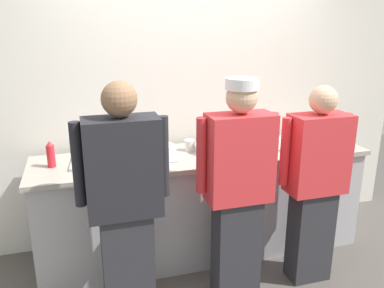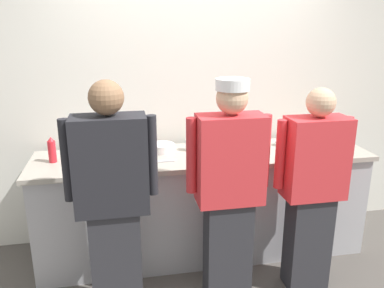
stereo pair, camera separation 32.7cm
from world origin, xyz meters
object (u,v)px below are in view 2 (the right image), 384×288
Objects in this scene: ramekin_red_sauce at (291,152)px; ramekin_yellow_sauce at (281,143)px; squeeze_bottle_primary at (305,136)px; plate_stack_front at (162,148)px; chef_far_right at (313,187)px; squeeze_bottle_secondary at (52,150)px; sheet_tray at (102,158)px; mixing_bowl_steel at (217,146)px; deli_cup at (190,145)px; chef_center at (229,189)px; chefs_knife at (155,161)px; chef_near_left at (113,200)px; squeeze_bottle_spare at (326,135)px.

ramekin_red_sauce is 0.97× the size of ramekin_yellow_sauce.
plate_stack_front is at bearing 177.44° from squeeze_bottle_primary.
chef_far_right is 7.52× the size of squeeze_bottle_secondary.
sheet_tray is at bearing 157.41° from chef_far_right.
mixing_bowl_steel is at bearing 163.79° from ramekin_red_sauce.
mixing_bowl_steel is at bearing -23.91° from deli_cup.
deli_cup is (-0.13, 0.77, 0.10)m from chef_center.
ramekin_yellow_sauce is (0.02, 0.26, -0.00)m from ramekin_red_sauce.
squeeze_bottle_primary is (1.29, -0.06, 0.06)m from plate_stack_front.
deli_cup is 0.42m from chefs_knife.
mixing_bowl_steel is at bearing -171.85° from ramekin_yellow_sauce.
plate_stack_front is at bearing 144.10° from chef_far_right.
sheet_tray is 1.58m from ramekin_red_sauce.
chef_center reaches higher than chefs_knife.
squeeze_bottle_primary is (1.71, 0.74, 0.14)m from chef_near_left.
ramekin_yellow_sauce is at bearing -0.34° from deli_cup.
squeeze_bottle_secondary reaches higher than squeeze_bottle_primary.
squeeze_bottle_spare is (1.90, 0.71, 0.15)m from chef_near_left.
chef_center is 0.84m from ramekin_red_sauce.
chefs_knife is (-1.15, 0.02, -0.02)m from ramekin_red_sauce.
chef_center is 1.16m from squeeze_bottle_primary.
mixing_bowl_steel is 3.18× the size of ramekin_red_sauce.
sheet_tray is (-0.89, 0.67, 0.06)m from chef_center.
squeeze_bottle_spare reaches higher than mixing_bowl_steel.
chefs_knife is (-0.34, -0.25, -0.04)m from deli_cup.
chef_center is 1.30m from squeeze_bottle_spare.
squeeze_bottle_spare is at bearing 0.08° from squeeze_bottle_secondary.
ramekin_red_sauce is at bearing -14.45° from plate_stack_front.
chef_near_left is 0.80m from chef_center.
ramekin_yellow_sauce is 1.20m from chefs_knife.
ramekin_red_sauce reaches higher than ramekin_yellow_sauce.
squeeze_bottle_secondary reaches higher than ramekin_red_sauce.
squeeze_bottle_secondary is 2.07× the size of ramekin_red_sauce.
squeeze_bottle_primary is 0.19m from squeeze_bottle_spare.
deli_cup is at bearing 136.60° from chef_far_right.
deli_cup is at bearing 175.89° from squeeze_bottle_spare.
chefs_knife is at bearing -110.23° from plate_stack_front.
ramekin_red_sauce is at bearing -18.30° from deli_cup.
squeeze_bottle_primary is 0.32m from ramekin_red_sauce.
plate_stack_front is (0.42, 0.80, 0.08)m from chef_near_left.
ramekin_yellow_sauce is at bearing 47.35° from chef_center.
squeeze_bottle_secondary is (-0.89, -0.10, 0.06)m from plate_stack_front.
chef_center is at bearing -80.04° from deli_cup.
sheet_tray is 2.28× the size of squeeze_bottle_secondary.
ramekin_red_sauce is (1.95, -0.18, -0.08)m from squeeze_bottle_secondary.
chef_center reaches higher than deli_cup.
chef_near_left is at bearing -159.58° from squeeze_bottle_spare.
chef_near_left reaches higher than chef_far_right.
sheet_tray is at bearing -179.66° from mixing_bowl_steel.
chef_near_left is 8.12× the size of squeeze_bottle_spare.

